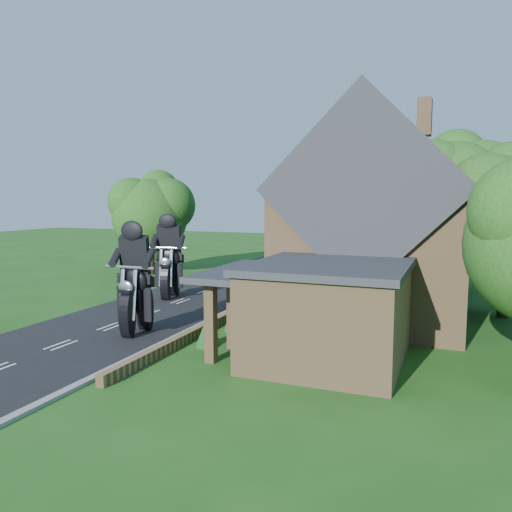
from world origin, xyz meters
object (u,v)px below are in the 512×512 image
at_px(motorcycle_lead, 136,318).
at_px(motorcycle_follow, 170,286).
at_px(house, 375,227).
at_px(annex, 325,310).
at_px(garden_wall, 245,308).

xyz_separation_m(motorcycle_lead, motorcycle_follow, (-2.79, 7.13, 0.01)).
xyz_separation_m(house, annex, (-0.62, -6.80, -2.58)).
xyz_separation_m(garden_wall, house, (6.19, 1.00, 4.14)).
height_order(annex, motorcycle_follow, annex).
height_order(motorcycle_lead, motorcycle_follow, motorcycle_follow).
distance_m(annex, motorcycle_lead, 8.14).
height_order(garden_wall, motorcycle_lead, motorcycle_lead).
bearing_deg(annex, motorcycle_follow, 145.91).
distance_m(motorcycle_lead, motorcycle_follow, 7.66).
bearing_deg(garden_wall, house, 9.17).
height_order(garden_wall, motorcycle_follow, motorcycle_follow).
bearing_deg(annex, motorcycle_lead, 178.46).
height_order(garden_wall, house, house).
distance_m(garden_wall, motorcycle_lead, 6.14).
bearing_deg(garden_wall, motorcycle_follow, 163.67).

